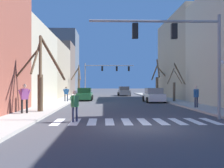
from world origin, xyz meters
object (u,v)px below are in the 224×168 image
traffic_signal_far (104,71)px  pedestrian_crossing_street (196,95)px  traffic_signal_near (180,42)px  car_driving_away_lane (124,91)px  car_parked_left_far (154,96)px  street_tree_left_near (42,74)px  car_parked_left_mid (85,94)px  pedestrian_on_left_sidewalk (24,96)px  street_tree_right_mid (175,85)px  pedestrian_near_right_corner (75,103)px  street_tree_right_far (157,81)px  pedestrian_on_right_sidewalk (66,92)px  street_tree_left_mid (78,80)px

traffic_signal_far → pedestrian_crossing_street: bearing=-74.3°
traffic_signal_near → car_driving_away_lane: size_ratio=1.53×
car_parked_left_far → street_tree_left_near: street_tree_left_near is taller
traffic_signal_near → car_driving_away_lane: bearing=91.3°
car_parked_left_mid → street_tree_left_near: bearing=173.2°
pedestrian_on_left_sidewalk → street_tree_right_mid: 17.29m
pedestrian_near_right_corner → pedestrian_crossing_street: pedestrian_crossing_street is taller
pedestrian_on_left_sidewalk → street_tree_left_near: size_ratio=0.36×
car_parked_left_far → street_tree_right_far: street_tree_right_far is taller
traffic_signal_near → car_driving_away_lane: 31.48m
traffic_signal_far → car_driving_away_lane: (3.45, -0.11, -3.54)m
pedestrian_on_right_sidewalk → traffic_signal_near: bearing=-52.3°
car_parked_left_far → pedestrian_crossing_street: (1.74, -8.42, 0.41)m
street_tree_right_mid → car_parked_left_far: bearing=164.5°
traffic_signal_near → street_tree_left_mid: traffic_signal_near is taller
car_parked_left_mid → street_tree_left_mid: bearing=9.2°
street_tree_left_near → traffic_signal_near: bearing=-20.8°
traffic_signal_near → street_tree_left_near: bearing=159.2°
street_tree_left_mid → street_tree_right_far: street_tree_right_far is taller
pedestrian_near_right_corner → pedestrian_on_right_sidewalk: bearing=-134.6°
traffic_signal_near → car_parked_left_mid: 19.59m
street_tree_left_near → street_tree_right_mid: street_tree_left_near is taller
pedestrian_on_right_sidewalk → car_driving_away_lane: bearing=73.1°
pedestrian_on_left_sidewalk → street_tree_left_mid: street_tree_left_mid is taller
pedestrian_on_left_sidewalk → street_tree_right_far: (13.01, 22.04, 1.32)m
pedestrian_near_right_corner → street_tree_left_near: street_tree_left_near is taller
traffic_signal_far → street_tree_right_far: street_tree_right_far is taller
car_parked_left_mid → street_tree_right_far: (10.36, 6.08, 1.81)m
car_driving_away_lane → street_tree_right_far: 8.57m
car_parked_left_mid → pedestrian_crossing_street: 15.52m
pedestrian_on_left_sidewalk → street_tree_right_far: 25.63m
pedestrian_on_right_sidewalk → street_tree_left_near: size_ratio=0.31×
traffic_signal_far → street_tree_right_mid: bearing=-66.5°
traffic_signal_near → car_parked_left_mid: traffic_signal_near is taller
street_tree_left_mid → street_tree_right_far: bearing=-25.0°
traffic_signal_near → street_tree_right_mid: size_ratio=1.76×
car_driving_away_lane → street_tree_left_mid: 8.17m
car_driving_away_lane → pedestrian_on_left_sidewalk: size_ratio=2.65×
traffic_signal_far → pedestrian_on_left_sidewalk: 29.85m
traffic_signal_near → street_tree_left_mid: 31.11m
traffic_signal_near → car_parked_left_mid: size_ratio=1.58×
car_parked_left_mid → pedestrian_near_right_corner: (0.81, -18.82, 0.24)m
car_parked_left_far → street_tree_right_mid: (2.25, -0.62, 1.14)m
pedestrian_on_left_sidewalk → street_tree_left_mid: 27.80m
traffic_signal_near → street_tree_right_far: traffic_signal_near is taller
street_tree_left_near → street_tree_left_mid: bearing=90.3°
street_tree_right_mid → street_tree_left_mid: bearing=126.7°
car_parked_left_far → street_tree_left_near: (-9.67, -11.18, 1.94)m
street_tree_left_near → street_tree_right_mid: (11.92, 10.56, -0.80)m
traffic_signal_far → street_tree_left_near: size_ratio=1.68×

